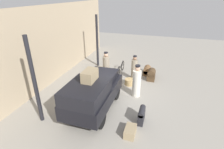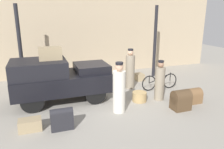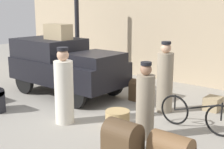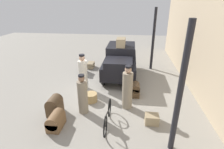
# 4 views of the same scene
# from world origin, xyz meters

# --- Properties ---
(ground_plane) EXTENTS (30.00, 30.00, 0.00)m
(ground_plane) POSITION_xyz_m (0.00, 0.00, 0.00)
(ground_plane) COLOR gray
(station_building_facade) EXTENTS (16.00, 0.15, 4.50)m
(station_building_facade) POSITION_xyz_m (0.00, 4.08, 2.25)
(station_building_facade) COLOR tan
(station_building_facade) RESTS_ON ground
(canopy_pillar_left) EXTENTS (0.16, 0.16, 3.74)m
(canopy_pillar_left) POSITION_xyz_m (-3.26, 2.33, 1.87)
(canopy_pillar_left) COLOR black
(canopy_pillar_left) RESTS_ON ground
(canopy_pillar_right) EXTENTS (0.16, 0.16, 3.74)m
(canopy_pillar_right) POSITION_xyz_m (3.37, 2.33, 1.87)
(canopy_pillar_right) COLOR black
(canopy_pillar_right) RESTS_ON ground
(truck) EXTENTS (3.66, 1.74, 1.68)m
(truck) POSITION_xyz_m (-1.91, 0.44, 0.95)
(truck) COLOR black
(truck) RESTS_ON ground
(bicycle) EXTENTS (1.78, 0.04, 0.74)m
(bicycle) POSITION_xyz_m (2.53, 0.31, 0.36)
(bicycle) COLOR black
(bicycle) RESTS_ON ground
(wicker_basket) EXTENTS (0.56, 0.56, 0.37)m
(wicker_basket) POSITION_xyz_m (1.05, -0.64, 0.19)
(wicker_basket) COLOR tan
(wicker_basket) RESTS_ON ground
(porter_carrying_trunk) EXTENTS (0.41, 0.41, 1.83)m
(porter_carrying_trunk) POSITION_xyz_m (1.34, 0.95, 0.84)
(porter_carrying_trunk) COLOR gray
(porter_carrying_trunk) RESTS_ON ground
(porter_lifting_near_truck) EXTENTS (0.44, 0.44, 1.79)m
(porter_lifting_near_truck) POSITION_xyz_m (-0.05, -1.24, 0.81)
(porter_lifting_near_truck) COLOR silver
(porter_lifting_near_truck) RESTS_ON ground
(porter_standing_middle) EXTENTS (0.38, 0.38, 1.60)m
(porter_standing_middle) POSITION_xyz_m (1.87, -0.74, 0.73)
(porter_standing_middle) COLOR gray
(porter_standing_middle) RESTS_ON ground
(suitcase_black_upright) EXTENTS (0.59, 0.37, 0.63)m
(suitcase_black_upright) POSITION_xyz_m (0.35, 1.31, 0.32)
(suitcase_black_upright) COLOR #4C3823
(suitcase_black_upright) RESTS_ON ground
(suitcase_small_leather) EXTENTS (0.72, 0.45, 0.58)m
(suitcase_small_leather) POSITION_xyz_m (2.88, -1.45, 0.28)
(suitcase_small_leather) COLOR brown
(suitcase_small_leather) RESTS_ON ground
(trunk_wicker_pale) EXTENTS (0.66, 0.24, 0.69)m
(trunk_wicker_pale) POSITION_xyz_m (-2.09, -1.85, 0.37)
(trunk_wicker_pale) COLOR #232328
(trunk_wicker_pale) RESTS_ON ground
(trunk_barrel_dark) EXTENTS (0.63, 0.48, 0.74)m
(trunk_barrel_dark) POSITION_xyz_m (2.11, -1.81, 0.37)
(trunk_barrel_dark) COLOR #4C3823
(trunk_barrel_dark) RESTS_ON ground
(suitcase_tan_flat) EXTENTS (0.66, 0.40, 0.35)m
(suitcase_tan_flat) POSITION_xyz_m (-2.99, -1.56, 0.18)
(suitcase_tan_flat) COLOR #9E8966
(suitcase_tan_flat) RESTS_ON ground
(trunk_umber_medium) EXTENTS (0.39, 0.48, 0.35)m
(trunk_umber_medium) POSITION_xyz_m (2.28, 1.87, 0.18)
(trunk_umber_medium) COLOR #9E8966
(trunk_umber_medium) RESTS_ON ground
(trunk_on_truck_roof) EXTENTS (0.82, 0.48, 0.47)m
(trunk_on_truck_roof) POSITION_xyz_m (-2.14, 0.44, 1.92)
(trunk_on_truck_roof) COLOR #9E8966
(trunk_on_truck_roof) RESTS_ON truck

